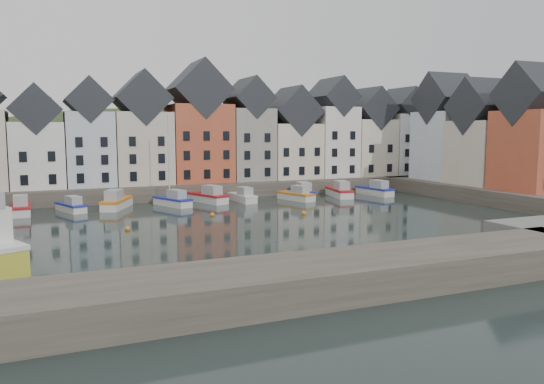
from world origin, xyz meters
TOP-DOWN VIEW (x-y plane):
  - ground at (0.00, 0.00)m, footprint 260.00×260.00m
  - far_quay at (0.00, 30.00)m, footprint 90.00×16.00m
  - right_quay at (37.00, 3.00)m, footprint 14.00×54.00m
  - near_wall at (-10.00, -22.00)m, footprint 50.00×6.00m
  - hillside at (0.02, 56.00)m, footprint 153.60×70.40m
  - far_terrace at (3.21, 28.00)m, footprint 72.37×8.16m
  - right_terrace at (36.00, 8.07)m, footprint 8.30×24.25m
  - mooring_buoys at (-4.00, 5.33)m, footprint 20.50×5.50m
  - boat_a at (-23.81, 17.83)m, footprint 2.20×6.58m
  - boat_b at (-18.42, 17.63)m, footprint 3.51×5.76m
  - boat_c at (-13.21, 18.16)m, footprint 4.78×7.11m
  - boat_d at (-6.29, 17.52)m, footprint 4.14×6.40m
  - boat_e at (-1.23, 19.00)m, footprint 4.28×7.05m
  - boat_f at (3.24, 17.93)m, footprint 2.39×6.02m
  - boat_g at (10.58, 16.45)m, footprint 3.49×6.24m
  - boat_h at (12.43, 18.56)m, footprint 2.86×6.82m
  - boat_i at (17.92, 17.35)m, footprint 3.33×7.07m
  - boat_j at (23.88, 17.07)m, footprint 2.87×6.75m

SIDE VIEW (x-z plane):
  - hillside at x=0.02m, z-range -49.96..14.04m
  - ground at x=0.00m, z-range 0.00..0.00m
  - mooring_buoys at x=-4.00m, z-range -0.10..0.40m
  - boat_b at x=-18.42m, z-range -0.43..1.69m
  - boat_f at x=3.24m, z-range -0.46..1.80m
  - boat_g at x=10.58m, z-range -0.46..1.83m
  - boat_a at x=-23.81m, z-range -0.51..2.00m
  - boat_j at x=23.88m, z-range -0.51..2.00m
  - boat_h at x=12.43m, z-range -0.51..2.03m
  - boat_d at x=-6.29m, z-range -5.11..6.63m
  - boat_e at x=-1.23m, z-range -0.52..2.07m
  - boat_i at x=17.92m, z-range -0.53..2.08m
  - boat_c at x=-13.21m, z-range -0.53..2.10m
  - far_quay at x=0.00m, z-range 0.00..2.00m
  - right_quay at x=37.00m, z-range 0.00..2.00m
  - near_wall at x=-10.00m, z-range 0.00..2.00m
  - far_terrace at x=3.21m, z-range -0.01..17.76m
  - right_terrace at x=36.00m, z-range 0.73..17.10m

